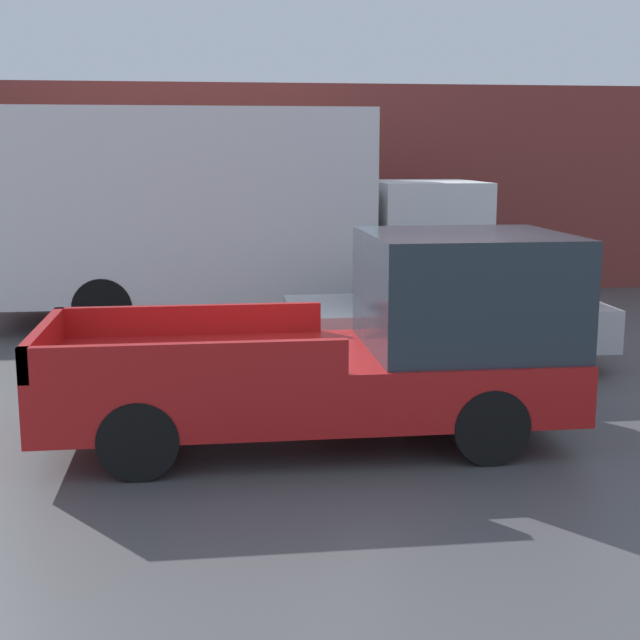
{
  "coord_description": "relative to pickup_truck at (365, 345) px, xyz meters",
  "views": [
    {
      "loc": [
        -2.14,
        -8.93,
        2.89
      ],
      "look_at": [
        -0.91,
        0.76,
        1.04
      ],
      "focal_mm": 50.0,
      "sensor_mm": 36.0,
      "label": 1
    }
  ],
  "objects": [
    {
      "name": "building_wall",
      "position": [
        0.58,
        9.5,
        1.16
      ],
      "size": [
        28.0,
        0.15,
        4.24
      ],
      "color": "brown",
      "rests_on": "ground"
    },
    {
      "name": "delivery_truck",
      "position": [
        -1.33,
        6.61,
        0.94
      ],
      "size": [
        8.23,
        2.44,
        3.59
      ],
      "color": "white",
      "rests_on": "ground"
    },
    {
      "name": "ground_plane",
      "position": [
        0.58,
        0.24,
        -0.96
      ],
      "size": [
        60.0,
        60.0,
        0.0
      ],
      "primitive_type": "plane",
      "color": "#4C4C4F"
    },
    {
      "name": "newspaper_box",
      "position": [
        -0.0,
        9.18,
        -0.44
      ],
      "size": [
        0.45,
        0.4,
        1.04
      ],
      "color": "red",
      "rests_on": "ground"
    },
    {
      "name": "pickup_truck",
      "position": [
        0.0,
        0.0,
        0.0
      ],
      "size": [
        5.23,
        2.1,
        2.09
      ],
      "color": "red",
      "rests_on": "ground"
    },
    {
      "name": "car",
      "position": [
        1.68,
        2.95,
        -0.18
      ],
      "size": [
        4.26,
        1.91,
        1.53
      ],
      "color": "#B7BABF",
      "rests_on": "ground"
    }
  ]
}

